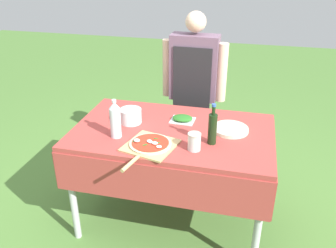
{
  "coord_description": "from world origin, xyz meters",
  "views": [
    {
      "loc": [
        0.49,
        -2.16,
        1.94
      ],
      "look_at": [
        -0.03,
        0.0,
        0.83
      ],
      "focal_mm": 38.0,
      "sensor_mm": 36.0,
      "label": 1
    }
  ],
  "objects_px": {
    "pizza_on_peel": "(150,145)",
    "herb_container": "(183,118)",
    "person_cook": "(194,84)",
    "mixing_tub": "(131,116)",
    "oil_bottle": "(213,128)",
    "prep_table": "(173,141)",
    "sauce_jar": "(194,143)",
    "plate_stack": "(230,129)",
    "water_bottle": "(115,120)"
  },
  "relations": [
    {
      "from": "pizza_on_peel",
      "to": "herb_container",
      "type": "bearing_deg",
      "value": 86.89
    },
    {
      "from": "person_cook",
      "to": "mixing_tub",
      "type": "xyz_separation_m",
      "value": [
        -0.34,
        -0.69,
        -0.03
      ]
    },
    {
      "from": "pizza_on_peel",
      "to": "oil_bottle",
      "type": "xyz_separation_m",
      "value": [
        0.38,
        0.14,
        0.1
      ]
    },
    {
      "from": "prep_table",
      "to": "sauce_jar",
      "type": "xyz_separation_m",
      "value": [
        0.19,
        -0.23,
        0.14
      ]
    },
    {
      "from": "oil_bottle",
      "to": "plate_stack",
      "type": "bearing_deg",
      "value": 63.34
    },
    {
      "from": "mixing_tub",
      "to": "plate_stack",
      "type": "relative_size",
      "value": 0.62
    },
    {
      "from": "water_bottle",
      "to": "herb_container",
      "type": "height_order",
      "value": "water_bottle"
    },
    {
      "from": "pizza_on_peel",
      "to": "mixing_tub",
      "type": "height_order",
      "value": "mixing_tub"
    },
    {
      "from": "herb_container",
      "to": "person_cook",
      "type": "bearing_deg",
      "value": 91.99
    },
    {
      "from": "water_bottle",
      "to": "sauce_jar",
      "type": "distance_m",
      "value": 0.55
    },
    {
      "from": "oil_bottle",
      "to": "water_bottle",
      "type": "bearing_deg",
      "value": -174.43
    },
    {
      "from": "pizza_on_peel",
      "to": "herb_container",
      "type": "relative_size",
      "value": 2.8
    },
    {
      "from": "water_bottle",
      "to": "plate_stack",
      "type": "bearing_deg",
      "value": 19.89
    },
    {
      "from": "pizza_on_peel",
      "to": "plate_stack",
      "type": "distance_m",
      "value": 0.6
    },
    {
      "from": "sauce_jar",
      "to": "mixing_tub",
      "type": "bearing_deg",
      "value": 151.81
    },
    {
      "from": "herb_container",
      "to": "prep_table",
      "type": "bearing_deg",
      "value": -103.36
    },
    {
      "from": "sauce_jar",
      "to": "prep_table",
      "type": "bearing_deg",
      "value": 129.25
    },
    {
      "from": "pizza_on_peel",
      "to": "herb_container",
      "type": "distance_m",
      "value": 0.45
    },
    {
      "from": "oil_bottle",
      "to": "water_bottle",
      "type": "relative_size",
      "value": 1.03
    },
    {
      "from": "prep_table",
      "to": "oil_bottle",
      "type": "height_order",
      "value": "oil_bottle"
    },
    {
      "from": "prep_table",
      "to": "person_cook",
      "type": "xyz_separation_m",
      "value": [
        0.02,
        0.73,
        0.18
      ]
    },
    {
      "from": "oil_bottle",
      "to": "plate_stack",
      "type": "distance_m",
      "value": 0.25
    },
    {
      "from": "prep_table",
      "to": "mixing_tub",
      "type": "xyz_separation_m",
      "value": [
        -0.32,
        0.04,
        0.15
      ]
    },
    {
      "from": "prep_table",
      "to": "pizza_on_peel",
      "type": "xyz_separation_m",
      "value": [
        -0.09,
        -0.27,
        0.11
      ]
    },
    {
      "from": "plate_stack",
      "to": "sauce_jar",
      "type": "xyz_separation_m",
      "value": [
        -0.2,
        -0.31,
        0.04
      ]
    },
    {
      "from": "person_cook",
      "to": "mixing_tub",
      "type": "distance_m",
      "value": 0.77
    },
    {
      "from": "person_cook",
      "to": "water_bottle",
      "type": "distance_m",
      "value": 0.99
    },
    {
      "from": "person_cook",
      "to": "herb_container",
      "type": "distance_m",
      "value": 0.58
    },
    {
      "from": "person_cook",
      "to": "mixing_tub",
      "type": "height_order",
      "value": "person_cook"
    },
    {
      "from": "prep_table",
      "to": "water_bottle",
      "type": "distance_m",
      "value": 0.45
    },
    {
      "from": "prep_table",
      "to": "oil_bottle",
      "type": "relative_size",
      "value": 5.07
    },
    {
      "from": "mixing_tub",
      "to": "sauce_jar",
      "type": "distance_m",
      "value": 0.58
    },
    {
      "from": "water_bottle",
      "to": "plate_stack",
      "type": "xyz_separation_m",
      "value": [
        0.74,
        0.27,
        -0.11
      ]
    },
    {
      "from": "pizza_on_peel",
      "to": "herb_container",
      "type": "height_order",
      "value": "pizza_on_peel"
    },
    {
      "from": "person_cook",
      "to": "oil_bottle",
      "type": "height_order",
      "value": "person_cook"
    },
    {
      "from": "person_cook",
      "to": "mixing_tub",
      "type": "relative_size",
      "value": 9.51
    },
    {
      "from": "prep_table",
      "to": "plate_stack",
      "type": "height_order",
      "value": "plate_stack"
    },
    {
      "from": "person_cook",
      "to": "plate_stack",
      "type": "xyz_separation_m",
      "value": [
        0.38,
        -0.65,
        -0.07
      ]
    },
    {
      "from": "person_cook",
      "to": "water_bottle",
      "type": "bearing_deg",
      "value": 70.26
    },
    {
      "from": "herb_container",
      "to": "water_bottle",
      "type": "bearing_deg",
      "value": -138.03
    },
    {
      "from": "pizza_on_peel",
      "to": "plate_stack",
      "type": "xyz_separation_m",
      "value": [
        0.48,
        0.35,
        -0.0
      ]
    },
    {
      "from": "oil_bottle",
      "to": "herb_container",
      "type": "distance_m",
      "value": 0.39
    },
    {
      "from": "person_cook",
      "to": "pizza_on_peel",
      "type": "height_order",
      "value": "person_cook"
    },
    {
      "from": "pizza_on_peel",
      "to": "prep_table",
      "type": "bearing_deg",
      "value": 85.12
    },
    {
      "from": "mixing_tub",
      "to": "person_cook",
      "type": "bearing_deg",
      "value": 63.61
    },
    {
      "from": "oil_bottle",
      "to": "plate_stack",
      "type": "height_order",
      "value": "oil_bottle"
    },
    {
      "from": "water_bottle",
      "to": "mixing_tub",
      "type": "xyz_separation_m",
      "value": [
        0.02,
        0.23,
        -0.08
      ]
    },
    {
      "from": "water_bottle",
      "to": "mixing_tub",
      "type": "distance_m",
      "value": 0.24
    },
    {
      "from": "oil_bottle",
      "to": "mixing_tub",
      "type": "bearing_deg",
      "value": 164.62
    },
    {
      "from": "pizza_on_peel",
      "to": "water_bottle",
      "type": "xyz_separation_m",
      "value": [
        -0.26,
        0.08,
        0.11
      ]
    }
  ]
}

